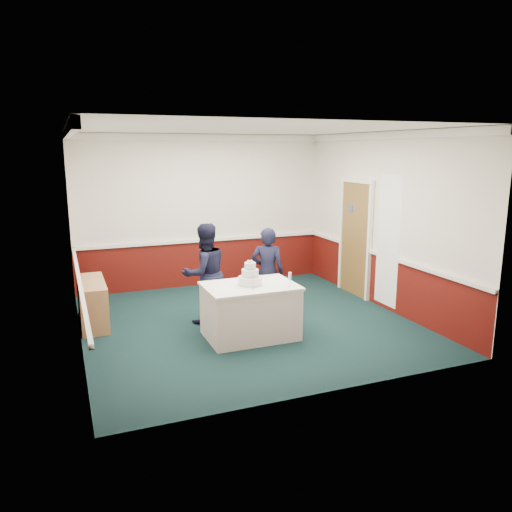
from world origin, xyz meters
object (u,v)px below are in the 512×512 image
object	(u,v)px
person_woman	(268,273)
cake_knife	(253,288)
sideboard	(93,303)
wedding_cake	(250,277)
person_man	(205,273)
cake_table	(250,311)
champagne_flute	(290,277)

from	to	relation	value
person_woman	cake_knife	bearing A→B (deg)	88.67
sideboard	cake_knife	distance (m)	2.66
wedding_cake	person_man	size ratio (longest dim) A/B	0.23
cake_knife	person_woman	bearing A→B (deg)	77.51
cake_table	person_man	xyz separation A→B (m)	(-0.43, 0.87, 0.39)
cake_table	sideboard	bearing A→B (deg)	146.23
sideboard	cake_knife	world-z (taller)	cake_knife
champagne_flute	person_man	xyz separation A→B (m)	(-0.93, 1.15, -0.13)
sideboard	wedding_cake	xyz separation A→B (m)	(2.11, -1.41, 0.55)
cake_knife	person_man	size ratio (longest dim) A/B	0.14
champagne_flute	person_man	world-z (taller)	person_man
sideboard	person_man	size ratio (longest dim) A/B	0.75
sideboard	cake_knife	bearing A→B (deg)	-37.76
sideboard	person_man	world-z (taller)	person_man
cake_table	wedding_cake	distance (m)	0.50
cake_table	person_man	bearing A→B (deg)	116.29
cake_table	person_woman	world-z (taller)	person_woman
sideboard	cake_table	world-z (taller)	cake_table
wedding_cake	person_man	xyz separation A→B (m)	(-0.43, 0.87, -0.11)
wedding_cake	person_woman	world-z (taller)	person_woman
wedding_cake	cake_knife	size ratio (longest dim) A/B	1.65
wedding_cake	cake_knife	world-z (taller)	wedding_cake
cake_table	person_woman	size ratio (longest dim) A/B	0.89
sideboard	cake_knife	size ratio (longest dim) A/B	5.45
sideboard	champagne_flute	distance (m)	3.16
cake_table	person_man	world-z (taller)	person_man
person_woman	person_man	bearing A→B (deg)	24.76
cake_knife	champagne_flute	bearing A→B (deg)	12.07
cake_table	cake_knife	xyz separation A→B (m)	(-0.03, -0.20, 0.39)
sideboard	wedding_cake	size ratio (longest dim) A/B	3.30
champagne_flute	person_woman	distance (m)	1.05
sideboard	person_woman	xyz separation A→B (m)	(2.69, -0.66, 0.39)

